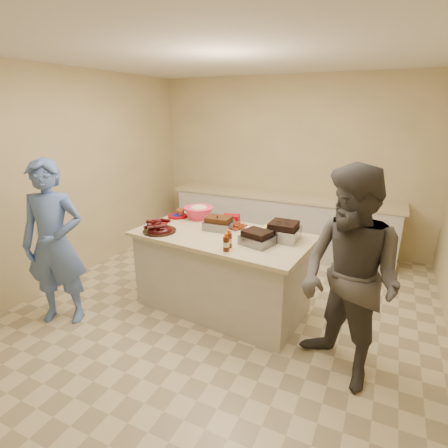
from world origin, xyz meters
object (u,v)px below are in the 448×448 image
at_px(mustard_bottle, 216,227).
at_px(plastic_cup, 181,217).
at_px(island, 222,306).
at_px(rib_platter, 160,232).
at_px(roasting_pan, 283,239).
at_px(bbq_bottle_b, 226,251).
at_px(guest_gray, 337,374).
at_px(coleslaw_bowl, 199,218).
at_px(guest_blue, 66,317).
at_px(bbq_bottle_a, 229,247).

distance_m(mustard_bottle, plastic_cup, 0.59).
distance_m(island, mustard_bottle, 0.94).
xyz_separation_m(rib_platter, roasting_pan, (1.30, 0.36, 0.00)).
height_order(rib_platter, bbq_bottle_b, bbq_bottle_b).
xyz_separation_m(bbq_bottle_b, mustard_bottle, (-0.42, 0.60, 0.00)).
bearing_deg(guest_gray, rib_platter, -151.06).
bearing_deg(coleslaw_bowl, guest_blue, -125.48).
height_order(plastic_cup, guest_blue, plastic_cup).
distance_m(island, guest_blue, 1.74).
height_order(rib_platter, guest_gray, rib_platter).
height_order(coleslaw_bowl, plastic_cup, coleslaw_bowl).
height_order(coleslaw_bowl, bbq_bottle_b, coleslaw_bowl).
xyz_separation_m(island, roasting_pan, (0.64, 0.13, 0.90)).
distance_m(island, rib_platter, 1.14).
height_order(island, rib_platter, rib_platter).
xyz_separation_m(island, plastic_cup, (-0.74, 0.34, 0.90)).
distance_m(rib_platter, bbq_bottle_b, 0.92).
bearing_deg(bbq_bottle_b, plastic_cup, 142.55).
bearing_deg(bbq_bottle_b, guest_blue, -162.50).
bearing_deg(plastic_cup, mustard_bottle, -15.12).
distance_m(bbq_bottle_a, mustard_bottle, 0.64).
xyz_separation_m(roasting_pan, guest_gray, (0.74, -0.68, -0.90)).
bearing_deg(bbq_bottle_b, island, 120.48).
height_order(bbq_bottle_a, bbq_bottle_b, same).
height_order(coleslaw_bowl, bbq_bottle_a, coleslaw_bowl).
distance_m(island, bbq_bottle_b, 1.02).
xyz_separation_m(island, mustard_bottle, (-0.18, 0.19, 0.90)).
distance_m(guest_blue, guest_gray, 2.87).
height_order(rib_platter, roasting_pan, rib_platter).
distance_m(roasting_pan, mustard_bottle, 0.82).
distance_m(island, coleslaw_bowl, 1.10).
relative_size(roasting_pan, plastic_cup, 2.90).
relative_size(bbq_bottle_b, plastic_cup, 1.64).
bearing_deg(rib_platter, plastic_cup, 98.54).
distance_m(rib_platter, plastic_cup, 0.58).
distance_m(bbq_bottle_b, guest_gray, 1.46).
xyz_separation_m(mustard_bottle, guest_gray, (1.56, -0.74, -0.90)).
bearing_deg(rib_platter, guest_gray, -8.89).
height_order(guest_blue, guest_gray, guest_gray).
xyz_separation_m(mustard_bottle, guest_blue, (-1.29, -1.14, -0.90)).
bearing_deg(bbq_bottle_a, mustard_bottle, 128.61).
bearing_deg(guest_gray, plastic_cup, -164.92).
xyz_separation_m(bbq_bottle_a, bbq_bottle_b, (0.02, -0.10, 0.00)).
relative_size(island, bbq_bottle_a, 10.56).
xyz_separation_m(island, bbq_bottle_b, (0.24, -0.41, 0.90)).
xyz_separation_m(rib_platter, mustard_bottle, (0.48, 0.42, 0.00)).
height_order(island, plastic_cup, plastic_cup).
relative_size(coleslaw_bowl, mustard_bottle, 3.20).
distance_m(bbq_bottle_a, plastic_cup, 1.17).
xyz_separation_m(island, rib_platter, (-0.66, -0.23, 0.90)).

